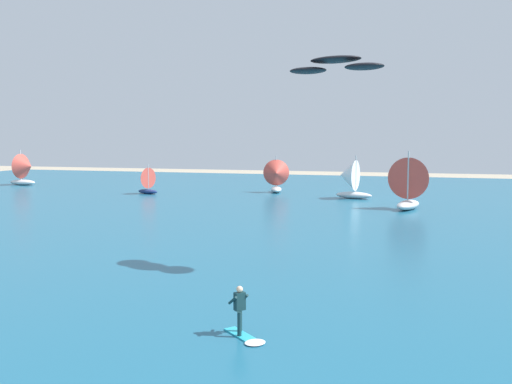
{
  "coord_description": "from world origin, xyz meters",
  "views": [
    {
      "loc": [
        5.83,
        -3.94,
        6.58
      ],
      "look_at": [
        0.02,
        14.68,
        4.72
      ],
      "focal_mm": 38.03,
      "sensor_mm": 36.0,
      "label": 1
    }
  ],
  "objects_px": {
    "sailboat_center_horizon": "(25,169)",
    "sailboat_near_shore": "(276,176)",
    "kite": "(335,65)",
    "kitesurfer": "(243,319)",
    "sailboat_anchored_offshore": "(349,179)",
    "sailboat_outermost": "(145,180)",
    "sailboat_far_right": "(411,182)"
  },
  "relations": [
    {
      "from": "sailboat_center_horizon",
      "to": "sailboat_near_shore",
      "type": "bearing_deg",
      "value": -0.11
    },
    {
      "from": "kite",
      "to": "sailboat_near_shore",
      "type": "bearing_deg",
      "value": 109.17
    },
    {
      "from": "kitesurfer",
      "to": "sailboat_center_horizon",
      "type": "distance_m",
      "value": 69.21
    },
    {
      "from": "sailboat_anchored_offshore",
      "to": "sailboat_outermost",
      "type": "height_order",
      "value": "sailboat_anchored_offshore"
    },
    {
      "from": "kitesurfer",
      "to": "sailboat_anchored_offshore",
      "type": "bearing_deg",
      "value": 93.15
    },
    {
      "from": "kite",
      "to": "sailboat_anchored_offshore",
      "type": "xyz_separation_m",
      "value": [
        -3.79,
        34.24,
        -7.89
      ]
    },
    {
      "from": "sailboat_center_horizon",
      "to": "kitesurfer",
      "type": "bearing_deg",
      "value": -44.25
    },
    {
      "from": "sailboat_anchored_offshore",
      "to": "kite",
      "type": "bearing_deg",
      "value": -83.68
    },
    {
      "from": "kite",
      "to": "sailboat_far_right",
      "type": "relative_size",
      "value": 0.91
    },
    {
      "from": "sailboat_far_right",
      "to": "sailboat_outermost",
      "type": "height_order",
      "value": "sailboat_far_right"
    },
    {
      "from": "kite",
      "to": "sailboat_near_shore",
      "type": "height_order",
      "value": "kite"
    },
    {
      "from": "sailboat_outermost",
      "to": "sailboat_center_horizon",
      "type": "bearing_deg",
      "value": 165.13
    },
    {
      "from": "kite",
      "to": "sailboat_far_right",
      "type": "xyz_separation_m",
      "value": [
        3.03,
        26.7,
        -7.58
      ]
    },
    {
      "from": "sailboat_near_shore",
      "to": "kite",
      "type": "bearing_deg",
      "value": -70.83
    },
    {
      "from": "sailboat_far_right",
      "to": "kite",
      "type": "bearing_deg",
      "value": -96.47
    },
    {
      "from": "sailboat_anchored_offshore",
      "to": "sailboat_center_horizon",
      "type": "relative_size",
      "value": 0.95
    },
    {
      "from": "sailboat_anchored_offshore",
      "to": "sailboat_near_shore",
      "type": "distance_m",
      "value": 10.29
    },
    {
      "from": "sailboat_outermost",
      "to": "kitesurfer",
      "type": "bearing_deg",
      "value": -57.53
    },
    {
      "from": "sailboat_anchored_offshore",
      "to": "sailboat_center_horizon",
      "type": "distance_m",
      "value": 47.3
    },
    {
      "from": "kite",
      "to": "sailboat_center_horizon",
      "type": "xyz_separation_m",
      "value": [
        -50.91,
        38.28,
        -7.77
      ]
    },
    {
      "from": "sailboat_far_right",
      "to": "sailboat_outermost",
      "type": "bearing_deg",
      "value": 169.91
    },
    {
      "from": "kite",
      "to": "sailboat_far_right",
      "type": "bearing_deg",
      "value": 83.53
    },
    {
      "from": "sailboat_center_horizon",
      "to": "sailboat_far_right",
      "type": "xyz_separation_m",
      "value": [
        53.94,
        -11.58,
        0.19
      ]
    },
    {
      "from": "sailboat_anchored_offshore",
      "to": "sailboat_near_shore",
      "type": "bearing_deg",
      "value": 157.31
    },
    {
      "from": "sailboat_near_shore",
      "to": "sailboat_far_right",
      "type": "height_order",
      "value": "sailboat_far_right"
    },
    {
      "from": "sailboat_far_right",
      "to": "sailboat_anchored_offshore",
      "type": "bearing_deg",
      "value": 132.13
    },
    {
      "from": "sailboat_anchored_offshore",
      "to": "sailboat_outermost",
      "type": "bearing_deg",
      "value": -175.39
    },
    {
      "from": "kite",
      "to": "sailboat_anchored_offshore",
      "type": "distance_m",
      "value": 35.34
    },
    {
      "from": "sailboat_anchored_offshore",
      "to": "sailboat_near_shore",
      "type": "xyz_separation_m",
      "value": [
        -9.5,
        3.97,
        -0.11
      ]
    },
    {
      "from": "sailboat_outermost",
      "to": "sailboat_far_right",
      "type": "bearing_deg",
      "value": -10.09
    },
    {
      "from": "kite",
      "to": "sailboat_anchored_offshore",
      "type": "bearing_deg",
      "value": 96.32
    },
    {
      "from": "kitesurfer",
      "to": "kite",
      "type": "xyz_separation_m",
      "value": [
        1.35,
        10.0,
        9.5
      ]
    }
  ]
}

